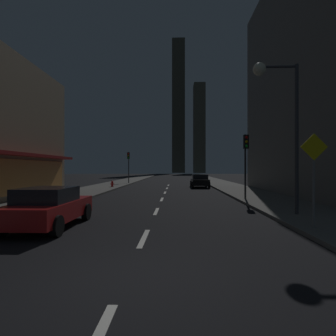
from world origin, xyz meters
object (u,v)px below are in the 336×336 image
at_px(car_parked_near, 49,207).
at_px(street_lamp_right, 277,101).
at_px(car_parked_far, 200,181).
at_px(fire_hydrant_far_left, 112,184).
at_px(traffic_light_near_right, 246,152).
at_px(pedestrian_crossing_sign, 314,172).
at_px(traffic_light_far_left, 128,160).

relative_size(car_parked_near, street_lamp_right, 0.64).
distance_m(car_parked_near, street_lamp_right, 10.23).
bearing_deg(car_parked_far, fire_hydrant_far_left, -171.91).
bearing_deg(car_parked_near, traffic_light_near_right, 42.02).
bearing_deg(fire_hydrant_far_left, traffic_light_near_right, -44.83).
bearing_deg(street_lamp_right, traffic_light_near_right, 88.84).
bearing_deg(pedestrian_crossing_sign, car_parked_far, 95.37).
bearing_deg(traffic_light_near_right, fire_hydrant_far_left, 135.17).
xyz_separation_m(traffic_light_near_right, pedestrian_crossing_sign, (0.10, -8.61, -1.18)).
height_order(car_parked_far, traffic_light_far_left, traffic_light_far_left).
xyz_separation_m(car_parked_far, traffic_light_near_right, (1.90, -12.68, 2.45)).
bearing_deg(traffic_light_near_right, pedestrian_crossing_sign, -89.33).
height_order(car_parked_far, street_lamp_right, street_lamp_right).
distance_m(traffic_light_near_right, pedestrian_crossing_sign, 8.69).
height_order(fire_hydrant_far_left, street_lamp_right, street_lamp_right).
bearing_deg(car_parked_far, street_lamp_right, -84.53).
bearing_deg(car_parked_near, traffic_light_far_left, 93.98).
distance_m(fire_hydrant_far_left, pedestrian_crossing_sign, 23.08).
relative_size(traffic_light_far_left, street_lamp_right, 0.64).
relative_size(traffic_light_near_right, pedestrian_crossing_sign, 1.33).
relative_size(car_parked_far, fire_hydrant_far_left, 6.48).
bearing_deg(pedestrian_crossing_sign, street_lamp_right, 94.66).
bearing_deg(traffic_light_near_right, traffic_light_far_left, 119.93).
xyz_separation_m(car_parked_near, car_parked_far, (7.20, 20.88, 0.00)).
xyz_separation_m(fire_hydrant_far_left, pedestrian_crossing_sign, (11.50, -19.94, 1.56)).
relative_size(car_parked_near, fire_hydrant_far_left, 6.48).
xyz_separation_m(car_parked_near, pedestrian_crossing_sign, (9.20, -0.41, 1.28)).
distance_m(traffic_light_far_left, street_lamp_right, 27.34).
height_order(car_parked_near, car_parked_far, same).
bearing_deg(fire_hydrant_far_left, pedestrian_crossing_sign, -60.03).
relative_size(fire_hydrant_far_left, traffic_light_near_right, 0.16).
xyz_separation_m(car_parked_near, street_lamp_right, (8.98, 2.29, 4.33)).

